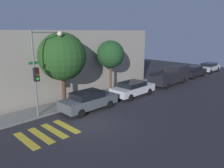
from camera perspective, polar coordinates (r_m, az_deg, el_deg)
ground_plane at (r=14.40m, az=-5.06°, el=-10.19°), size 60.00×60.00×0.00m
sidewalk at (r=17.63m, az=-14.03°, el=-5.78°), size 26.00×2.09×0.14m
building_row at (r=20.83m, az=-20.88°, el=4.84°), size 26.00×6.00×5.89m
crosswalk at (r=13.62m, az=-16.45°, el=-12.18°), size 3.03×2.60×0.00m
traffic_light_pole at (r=15.33m, az=-17.99°, el=5.10°), size 2.58×0.56×5.89m
sedan_near_corner at (r=16.47m, az=-6.15°, el=-4.27°), size 4.41×1.83×1.44m
sedan_middle at (r=20.00m, az=5.45°, el=-1.14°), size 4.38×1.88×1.35m
pickup_truck at (r=25.34m, az=15.14°, el=2.14°), size 5.62×1.95×1.96m
sedan_far_end at (r=30.30m, az=20.46°, el=3.16°), size 4.34×1.79×1.43m
sedan_tail_of_row at (r=34.96m, az=23.99°, el=4.07°), size 4.24×1.79×1.33m
tree_near_corner at (r=17.35m, az=-12.87°, el=6.96°), size 3.70×3.70×5.76m
tree_midblock at (r=20.63m, az=-0.38°, el=7.71°), size 2.57×2.57×4.99m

